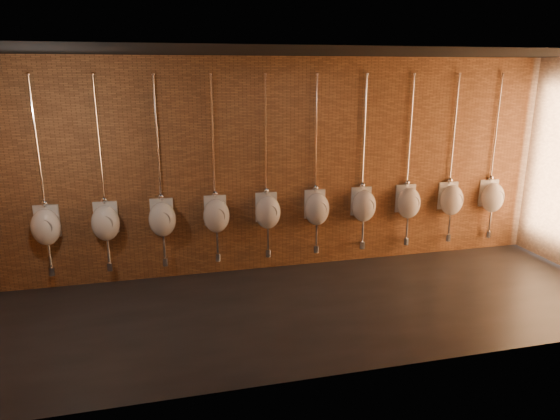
{
  "coord_description": "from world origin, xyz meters",
  "views": [
    {
      "loc": [
        -1.86,
        -5.68,
        2.99
      ],
      "look_at": [
        -0.25,
        0.9,
        1.1
      ],
      "focal_mm": 32.0,
      "sensor_mm": 36.0,
      "label": 1
    }
  ],
  "objects_px": {
    "urinal_0": "(46,226)",
    "urinal_8": "(451,199)",
    "urinal_5": "(317,208)",
    "urinal_1": "(106,222)",
    "urinal_3": "(216,215)",
    "urinal_2": "(162,218)",
    "urinal_7": "(408,202)",
    "urinal_6": "(364,205)",
    "urinal_9": "(492,197)",
    "urinal_4": "(268,211)"
  },
  "relations": [
    {
      "from": "urinal_0",
      "to": "urinal_8",
      "type": "distance_m",
      "value": 6.18
    },
    {
      "from": "urinal_5",
      "to": "urinal_1",
      "type": "bearing_deg",
      "value": 180.0
    },
    {
      "from": "urinal_1",
      "to": "urinal_3",
      "type": "xyz_separation_m",
      "value": [
        1.55,
        0.0,
        0.0
      ]
    },
    {
      "from": "urinal_3",
      "to": "urinal_8",
      "type": "height_order",
      "value": "same"
    },
    {
      "from": "urinal_1",
      "to": "urinal_2",
      "type": "height_order",
      "value": "same"
    },
    {
      "from": "urinal_7",
      "to": "urinal_0",
      "type": "bearing_deg",
      "value": 180.0
    },
    {
      "from": "urinal_3",
      "to": "urinal_6",
      "type": "relative_size",
      "value": 1.0
    },
    {
      "from": "urinal_8",
      "to": "urinal_9",
      "type": "bearing_deg",
      "value": 0.0
    },
    {
      "from": "urinal_5",
      "to": "urinal_6",
      "type": "height_order",
      "value": "same"
    },
    {
      "from": "urinal_0",
      "to": "urinal_7",
      "type": "height_order",
      "value": "same"
    },
    {
      "from": "urinal_2",
      "to": "urinal_0",
      "type": "bearing_deg",
      "value": 180.0
    },
    {
      "from": "urinal_2",
      "to": "urinal_8",
      "type": "bearing_deg",
      "value": 0.0
    },
    {
      "from": "urinal_7",
      "to": "urinal_1",
      "type": "bearing_deg",
      "value": 180.0
    },
    {
      "from": "urinal_6",
      "to": "urinal_1",
      "type": "bearing_deg",
      "value": 180.0
    },
    {
      "from": "urinal_7",
      "to": "urinal_9",
      "type": "bearing_deg",
      "value": 0.0
    },
    {
      "from": "urinal_1",
      "to": "urinal_4",
      "type": "xyz_separation_m",
      "value": [
        2.32,
        0.0,
        0.0
      ]
    },
    {
      "from": "urinal_2",
      "to": "urinal_4",
      "type": "xyz_separation_m",
      "value": [
        1.55,
        0.0,
        0.0
      ]
    },
    {
      "from": "urinal_0",
      "to": "urinal_9",
      "type": "height_order",
      "value": "same"
    },
    {
      "from": "urinal_9",
      "to": "urinal_6",
      "type": "bearing_deg",
      "value": 180.0
    },
    {
      "from": "urinal_5",
      "to": "urinal_7",
      "type": "height_order",
      "value": "same"
    },
    {
      "from": "urinal_9",
      "to": "urinal_5",
      "type": "bearing_deg",
      "value": 180.0
    },
    {
      "from": "urinal_5",
      "to": "urinal_7",
      "type": "bearing_deg",
      "value": 0.0
    },
    {
      "from": "urinal_1",
      "to": "urinal_5",
      "type": "xyz_separation_m",
      "value": [
        3.09,
        0.0,
        0.0
      ]
    },
    {
      "from": "urinal_9",
      "to": "urinal_7",
      "type": "bearing_deg",
      "value": 180.0
    },
    {
      "from": "urinal_2",
      "to": "urinal_8",
      "type": "xyz_separation_m",
      "value": [
        4.64,
        0.0,
        0.0
      ]
    },
    {
      "from": "urinal_4",
      "to": "urinal_8",
      "type": "relative_size",
      "value": 1.0
    },
    {
      "from": "urinal_4",
      "to": "urinal_5",
      "type": "height_order",
      "value": "same"
    },
    {
      "from": "urinal_4",
      "to": "urinal_1",
      "type": "bearing_deg",
      "value": 180.0
    },
    {
      "from": "urinal_3",
      "to": "urinal_2",
      "type": "bearing_deg",
      "value": 180.0
    },
    {
      "from": "urinal_3",
      "to": "urinal_5",
      "type": "height_order",
      "value": "same"
    },
    {
      "from": "urinal_6",
      "to": "urinal_9",
      "type": "bearing_deg",
      "value": 0.0
    },
    {
      "from": "urinal_8",
      "to": "urinal_2",
      "type": "bearing_deg",
      "value": 180.0
    },
    {
      "from": "urinal_1",
      "to": "urinal_5",
      "type": "distance_m",
      "value": 3.09
    },
    {
      "from": "urinal_4",
      "to": "urinal_9",
      "type": "xyz_separation_m",
      "value": [
        3.86,
        0.0,
        0.0
      ]
    },
    {
      "from": "urinal_3",
      "to": "urinal_0",
      "type": "bearing_deg",
      "value": 180.0
    },
    {
      "from": "urinal_0",
      "to": "urinal_6",
      "type": "height_order",
      "value": "same"
    },
    {
      "from": "urinal_5",
      "to": "urinal_8",
      "type": "distance_m",
      "value": 2.32
    },
    {
      "from": "urinal_4",
      "to": "urinal_2",
      "type": "bearing_deg",
      "value": 180.0
    },
    {
      "from": "urinal_5",
      "to": "urinal_4",
      "type": "bearing_deg",
      "value": 180.0
    },
    {
      "from": "urinal_3",
      "to": "urinal_9",
      "type": "distance_m",
      "value": 4.64
    },
    {
      "from": "urinal_7",
      "to": "urinal_9",
      "type": "height_order",
      "value": "same"
    },
    {
      "from": "urinal_1",
      "to": "urinal_4",
      "type": "height_order",
      "value": "same"
    },
    {
      "from": "urinal_3",
      "to": "urinal_6",
      "type": "bearing_deg",
      "value": 0.0
    },
    {
      "from": "urinal_0",
      "to": "urinal_8",
      "type": "relative_size",
      "value": 1.0
    },
    {
      "from": "urinal_7",
      "to": "urinal_8",
      "type": "relative_size",
      "value": 1.0
    },
    {
      "from": "urinal_3",
      "to": "urinal_8",
      "type": "distance_m",
      "value": 3.86
    },
    {
      "from": "urinal_2",
      "to": "urinal_6",
      "type": "relative_size",
      "value": 1.0
    },
    {
      "from": "urinal_1",
      "to": "urinal_7",
      "type": "distance_m",
      "value": 4.64
    },
    {
      "from": "urinal_0",
      "to": "urinal_7",
      "type": "bearing_deg",
      "value": 0.0
    },
    {
      "from": "urinal_2",
      "to": "urinal_4",
      "type": "height_order",
      "value": "same"
    }
  ]
}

